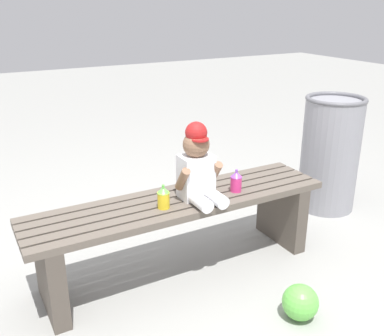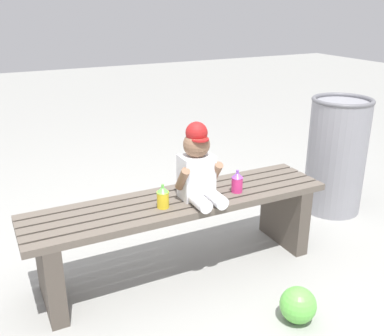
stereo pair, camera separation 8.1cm
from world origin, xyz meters
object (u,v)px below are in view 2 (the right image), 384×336
sippy_cup_left (163,197)px  sippy_cup_right (237,182)px  toy_ball (298,305)px  park_bench (181,223)px  trash_bin (336,155)px  child_figure (198,166)px

sippy_cup_left → sippy_cup_right: 0.43m
sippy_cup_left → sippy_cup_right: bearing=0.0°
sippy_cup_right → toy_ball: bearing=-90.2°
park_bench → sippy_cup_right: 0.37m
park_bench → trash_bin: (1.29, 0.23, 0.11)m
child_figure → trash_bin: size_ratio=0.51×
sippy_cup_right → child_figure: bearing=174.9°
child_figure → trash_bin: 1.25m
child_figure → park_bench: bearing=156.8°
sippy_cup_left → trash_bin: size_ratio=0.16×
sippy_cup_left → sippy_cup_right: same height
sippy_cup_left → park_bench: bearing=24.6°
sippy_cup_right → trash_bin: trash_bin is taller
child_figure → toy_ball: size_ratio=2.38×
sippy_cup_right → toy_ball: size_ratio=0.73×
child_figure → sippy_cup_left: size_ratio=3.26×
child_figure → sippy_cup_right: 0.25m
park_bench → trash_bin: bearing=10.0°
sippy_cup_left → sippy_cup_right: size_ratio=1.00×
child_figure → trash_bin: child_figure is taller
child_figure → toy_ball: 0.81m
toy_ball → trash_bin: bearing=40.6°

